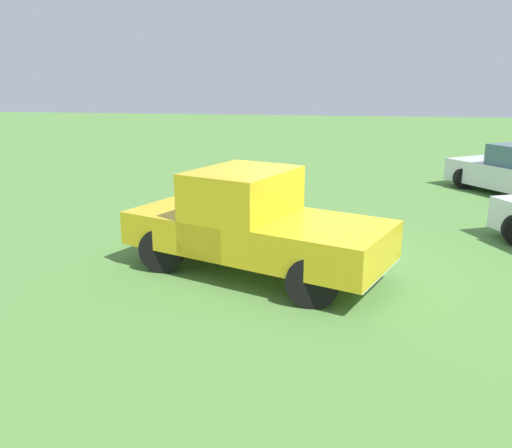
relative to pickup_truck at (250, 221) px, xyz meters
name	(u,v)px	position (x,y,z in m)	size (l,w,h in m)	color
ground_plane	(311,262)	(-1.04, -0.67, -0.94)	(80.00, 80.00, 0.00)	#54843D
pickup_truck	(250,221)	(0.00, 0.00, 0.00)	(4.94, 3.43, 1.82)	black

